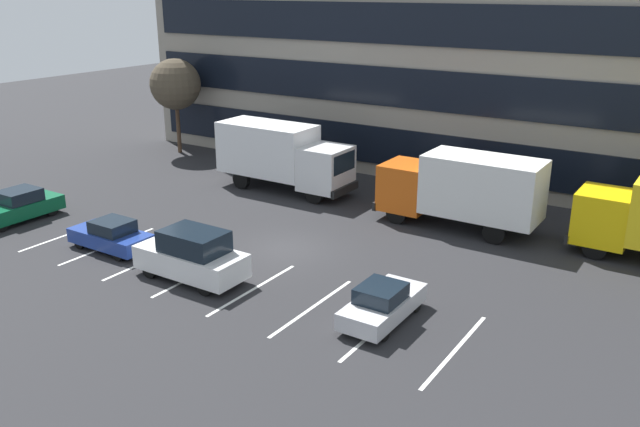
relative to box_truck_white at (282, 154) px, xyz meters
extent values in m
plane|color=#262628|center=(5.51, -7.34, -2.13)|extent=(120.00, 120.00, 0.00)
cube|color=gray|center=(5.51, 10.66, 6.87)|extent=(41.20, 10.25, 18.00)
cube|color=black|center=(5.51, 5.47, -0.15)|extent=(39.55, 0.16, 2.30)
cube|color=black|center=(5.51, 5.47, 3.45)|extent=(39.55, 0.16, 2.30)
cube|color=black|center=(5.51, 5.47, 7.05)|extent=(39.55, 0.16, 2.30)
cube|color=silver|center=(-4.29, -11.46, -2.12)|extent=(0.14, 5.40, 0.01)
cube|color=silver|center=(-1.49, -11.46, -2.12)|extent=(0.14, 5.40, 0.01)
cube|color=silver|center=(1.31, -11.46, -2.12)|extent=(0.14, 5.40, 0.01)
cube|color=silver|center=(4.11, -11.46, -2.12)|extent=(0.14, 5.40, 0.01)
cube|color=silver|center=(6.91, -11.46, -2.12)|extent=(0.14, 5.40, 0.01)
cube|color=silver|center=(9.71, -11.46, -2.12)|extent=(0.14, 5.40, 0.01)
cube|color=silver|center=(12.51, -11.46, -2.12)|extent=(0.14, 5.40, 0.01)
cube|color=silver|center=(15.31, -11.46, -2.12)|extent=(0.14, 5.40, 0.01)
cube|color=white|center=(2.96, 0.00, -0.40)|extent=(2.37, 2.59, 2.37)
cube|color=black|center=(4.13, 0.00, 0.08)|extent=(0.06, 2.18, 1.04)
cube|color=white|center=(-1.03, 0.00, 0.19)|extent=(5.61, 2.70, 2.91)
cube|color=black|center=(4.20, 0.00, -1.42)|extent=(0.22, 2.59, 0.43)
cylinder|color=black|center=(2.96, 1.11, -1.59)|extent=(1.08, 0.32, 1.08)
cylinder|color=black|center=(2.96, -1.11, -1.59)|extent=(1.08, 0.32, 1.08)
cylinder|color=black|center=(-2.15, 1.11, -1.59)|extent=(1.08, 0.32, 1.08)
cylinder|color=black|center=(-2.15, -1.11, -1.59)|extent=(1.08, 0.32, 1.08)
cube|color=#D85914|center=(8.16, -0.49, -0.44)|extent=(2.31, 2.52, 2.31)
cube|color=black|center=(7.03, -0.49, 0.02)|extent=(0.06, 2.12, 1.02)
cube|color=white|center=(12.05, -0.49, 0.13)|extent=(5.47, 2.63, 2.84)
cube|color=black|center=(6.95, -0.49, -1.44)|extent=(0.21, 2.52, 0.42)
cylinder|color=black|center=(8.16, -1.57, -1.60)|extent=(1.05, 0.32, 1.05)
cylinder|color=black|center=(8.16, 0.60, -1.60)|extent=(1.05, 0.32, 1.05)
cylinder|color=black|center=(13.15, -1.57, -1.60)|extent=(1.05, 0.32, 1.05)
cylinder|color=black|center=(13.15, 0.60, -1.60)|extent=(1.05, 0.32, 1.05)
cube|color=yellow|center=(17.42, 0.11, -0.48)|extent=(2.26, 2.47, 2.26)
cube|color=black|center=(16.31, 0.11, -0.03)|extent=(0.06, 2.07, 1.00)
cube|color=black|center=(16.24, 0.11, -1.46)|extent=(0.21, 2.47, 0.41)
cylinder|color=black|center=(17.42, -0.95, -1.61)|extent=(1.03, 0.31, 1.03)
cylinder|color=black|center=(17.42, 1.17, -1.61)|extent=(1.03, 0.31, 1.03)
cube|color=#0C5933|center=(-8.06, -11.63, -1.53)|extent=(1.83, 4.38, 0.71)
cube|color=black|center=(-8.06, -11.41, -0.86)|extent=(1.61, 1.84, 0.61)
cylinder|color=black|center=(-7.26, -13.03, -1.82)|extent=(0.22, 0.61, 0.61)
cylinder|color=black|center=(-7.26, -10.23, -1.82)|extent=(0.22, 0.61, 0.61)
cylinder|color=black|center=(-8.85, -10.23, -1.82)|extent=(0.22, 0.61, 0.61)
cube|color=navy|center=(-1.04, -11.66, -1.58)|extent=(3.95, 1.66, 0.64)
cube|color=black|center=(-0.84, -11.66, -0.99)|extent=(1.66, 1.46, 0.55)
cylinder|color=black|center=(-2.30, -12.38, -1.85)|extent=(0.55, 0.20, 0.55)
cylinder|color=black|center=(-2.30, -10.94, -1.85)|extent=(0.55, 0.20, 0.55)
cylinder|color=black|center=(0.23, -12.38, -1.85)|extent=(0.55, 0.20, 0.55)
cylinder|color=black|center=(0.23, -10.94, -1.85)|extent=(0.55, 0.20, 0.55)
cube|color=silver|center=(12.33, -10.90, -1.59)|extent=(1.64, 3.91, 0.64)
cube|color=black|center=(12.33, -11.09, -1.00)|extent=(1.44, 1.64, 0.55)
cylinder|color=black|center=(11.62, -9.65, -1.85)|extent=(0.20, 0.55, 0.55)
cylinder|color=black|center=(13.04, -9.65, -1.85)|extent=(0.20, 0.55, 0.55)
cylinder|color=black|center=(11.62, -12.15, -1.85)|extent=(0.20, 0.55, 0.55)
cylinder|color=black|center=(13.04, -12.15, -1.85)|extent=(0.20, 0.55, 0.55)
cube|color=white|center=(4.18, -12.00, -1.36)|extent=(4.65, 1.97, 0.96)
cube|color=black|center=(4.42, -12.00, -0.45)|extent=(2.56, 1.74, 0.86)
cylinder|color=black|center=(2.70, -12.86, -1.78)|extent=(0.69, 0.22, 0.69)
cylinder|color=black|center=(2.70, -11.13, -1.78)|extent=(0.69, 0.22, 0.69)
cylinder|color=black|center=(5.67, -12.86, -1.78)|extent=(0.69, 0.22, 0.69)
cylinder|color=black|center=(5.67, -11.13, -1.78)|extent=(0.69, 0.22, 0.69)
cylinder|color=#473323|center=(-11.49, 3.37, -0.41)|extent=(0.28, 0.28, 3.43)
sphere|color=#4C4233|center=(-11.49, 3.37, 2.68)|extent=(3.49, 3.49, 3.49)
camera|label=1|loc=(21.96, -29.81, 9.18)|focal=37.29mm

